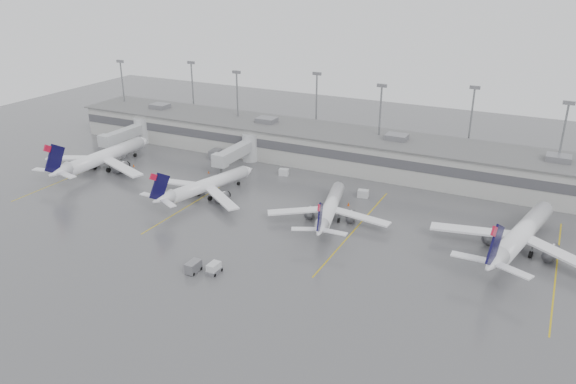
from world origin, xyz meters
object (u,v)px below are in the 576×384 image
at_px(jet_far_right, 520,235).
at_px(jet_far_left, 102,157).
at_px(jet_mid_right, 330,208).
at_px(baggage_tug, 214,269).
at_px(jet_mid_left, 205,185).

bearing_deg(jet_far_right, jet_far_left, -167.88).
distance_m(jet_mid_right, baggage_tug, 28.66).
xyz_separation_m(jet_mid_right, jet_far_right, (34.48, 2.42, 0.70)).
bearing_deg(jet_far_right, baggage_tug, -133.81).
bearing_deg(jet_far_left, baggage_tug, -28.88).
height_order(jet_mid_right, baggage_tug, jet_mid_right).
relative_size(jet_mid_left, jet_mid_right, 1.04).
height_order(jet_far_left, jet_mid_left, jet_far_left).
distance_m(jet_mid_right, jet_far_right, 34.57).
distance_m(jet_far_left, jet_far_right, 95.22).
distance_m(jet_far_left, baggage_tug, 59.51).
bearing_deg(jet_mid_right, jet_far_left, 164.81).
bearing_deg(jet_far_left, jet_mid_left, -5.14).
relative_size(jet_mid_left, jet_far_right, 0.82).
bearing_deg(jet_far_left, jet_far_right, 0.85).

